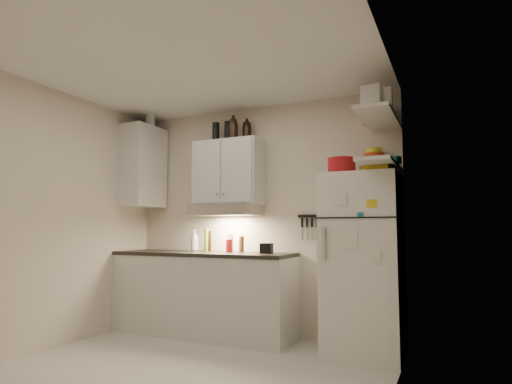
% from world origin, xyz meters
% --- Properties ---
extents(floor, '(3.20, 3.00, 0.02)m').
position_xyz_m(floor, '(0.00, 0.00, -0.01)').
color(floor, beige).
rests_on(floor, ground).
extents(ceiling, '(3.20, 3.00, 0.02)m').
position_xyz_m(ceiling, '(0.00, 0.00, 2.61)').
color(ceiling, silver).
rests_on(ceiling, ground).
extents(back_wall, '(3.20, 0.02, 2.60)m').
position_xyz_m(back_wall, '(0.00, 1.51, 1.30)').
color(back_wall, beige).
rests_on(back_wall, ground).
extents(left_wall, '(0.02, 3.00, 2.60)m').
position_xyz_m(left_wall, '(-1.61, 0.00, 1.30)').
color(left_wall, beige).
rests_on(left_wall, ground).
extents(right_wall, '(0.02, 3.00, 2.60)m').
position_xyz_m(right_wall, '(1.61, 0.00, 1.30)').
color(right_wall, beige).
rests_on(right_wall, ground).
extents(base_cabinet, '(2.10, 0.60, 0.88)m').
position_xyz_m(base_cabinet, '(-0.55, 1.20, 0.44)').
color(base_cabinet, silver).
rests_on(base_cabinet, floor).
extents(countertop, '(2.10, 0.62, 0.04)m').
position_xyz_m(countertop, '(-0.55, 1.20, 0.90)').
color(countertop, black).
rests_on(countertop, base_cabinet).
extents(upper_cabinet, '(0.80, 0.33, 0.75)m').
position_xyz_m(upper_cabinet, '(-0.30, 1.33, 1.83)').
color(upper_cabinet, silver).
rests_on(upper_cabinet, back_wall).
extents(side_cabinet, '(0.33, 0.55, 1.00)m').
position_xyz_m(side_cabinet, '(-1.44, 1.20, 1.95)').
color(side_cabinet, silver).
rests_on(side_cabinet, left_wall).
extents(range_hood, '(0.76, 0.46, 0.12)m').
position_xyz_m(range_hood, '(-0.30, 1.27, 1.39)').
color(range_hood, silver).
rests_on(range_hood, back_wall).
extents(fridge, '(0.70, 0.68, 1.70)m').
position_xyz_m(fridge, '(1.25, 1.16, 0.85)').
color(fridge, white).
rests_on(fridge, floor).
extents(shelf_hi, '(0.30, 0.95, 0.03)m').
position_xyz_m(shelf_hi, '(1.45, 1.02, 2.20)').
color(shelf_hi, silver).
rests_on(shelf_hi, right_wall).
extents(shelf_lo, '(0.30, 0.95, 0.03)m').
position_xyz_m(shelf_lo, '(1.45, 1.02, 1.76)').
color(shelf_lo, silver).
rests_on(shelf_lo, right_wall).
extents(knife_strip, '(0.42, 0.02, 0.03)m').
position_xyz_m(knife_strip, '(0.70, 1.49, 1.32)').
color(knife_strip, black).
rests_on(knife_strip, back_wall).
extents(dutch_oven, '(0.31, 0.31, 0.15)m').
position_xyz_m(dutch_oven, '(1.09, 1.01, 1.78)').
color(dutch_oven, '#AB1318').
rests_on(dutch_oven, fridge).
extents(book_stack, '(0.25, 0.30, 0.10)m').
position_xyz_m(book_stack, '(1.41, 1.01, 1.75)').
color(book_stack, yellow).
rests_on(book_stack, fridge).
extents(spice_jar, '(0.07, 0.07, 0.09)m').
position_xyz_m(spice_jar, '(1.26, 1.15, 1.75)').
color(spice_jar, silver).
rests_on(spice_jar, fridge).
extents(stock_pot, '(0.35, 0.35, 0.21)m').
position_xyz_m(stock_pot, '(1.39, 1.28, 2.32)').
color(stock_pot, silver).
rests_on(stock_pot, shelf_hi).
extents(tin_a, '(0.24, 0.22, 0.23)m').
position_xyz_m(tin_a, '(1.46, 0.98, 2.33)').
color(tin_a, '#AAAAAD').
rests_on(tin_a, shelf_hi).
extents(tin_b, '(0.18, 0.18, 0.16)m').
position_xyz_m(tin_b, '(1.46, 0.63, 2.30)').
color(tin_b, '#AAAAAD').
rests_on(tin_b, shelf_hi).
extents(bowl_teal, '(0.26, 0.26, 0.10)m').
position_xyz_m(bowl_teal, '(1.39, 1.34, 1.83)').
color(bowl_teal, '#166C79').
rests_on(bowl_teal, shelf_lo).
extents(bowl_orange, '(0.20, 0.20, 0.06)m').
position_xyz_m(bowl_orange, '(1.34, 1.39, 1.91)').
color(bowl_orange, red).
rests_on(bowl_orange, bowl_teal).
extents(bowl_yellow, '(0.16, 0.16, 0.05)m').
position_xyz_m(bowl_yellow, '(1.34, 1.39, 1.96)').
color(bowl_yellow, yellow).
rests_on(bowl_yellow, bowl_orange).
extents(plates, '(0.24, 0.24, 0.06)m').
position_xyz_m(plates, '(1.52, 1.05, 1.80)').
color(plates, '#166C79').
rests_on(plates, shelf_lo).
extents(growler_a, '(0.11, 0.11, 0.26)m').
position_xyz_m(growler_a, '(-0.21, 1.27, 2.33)').
color(growler_a, black).
rests_on(growler_a, upper_cabinet).
extents(growler_b, '(0.11, 0.11, 0.24)m').
position_xyz_m(growler_b, '(-0.10, 1.41, 2.32)').
color(growler_b, black).
rests_on(growler_b, upper_cabinet).
extents(thermos_a, '(0.10, 0.10, 0.24)m').
position_xyz_m(thermos_a, '(-0.33, 1.37, 2.32)').
color(thermos_a, black).
rests_on(thermos_a, upper_cabinet).
extents(thermos_b, '(0.11, 0.11, 0.24)m').
position_xyz_m(thermos_b, '(-0.49, 1.36, 2.32)').
color(thermos_b, black).
rests_on(thermos_b, upper_cabinet).
extents(side_jar, '(0.15, 0.15, 0.15)m').
position_xyz_m(side_jar, '(-1.37, 1.23, 2.53)').
color(side_jar, silver).
rests_on(side_jar, side_cabinet).
extents(soap_bottle, '(0.12, 0.12, 0.28)m').
position_xyz_m(soap_bottle, '(-0.71, 1.27, 1.06)').
color(soap_bottle, silver).
rests_on(soap_bottle, countertop).
extents(pepper_mill, '(0.07, 0.07, 0.18)m').
position_xyz_m(pepper_mill, '(-0.12, 1.32, 1.01)').
color(pepper_mill, brown).
rests_on(pepper_mill, countertop).
extents(oil_bottle, '(0.05, 0.05, 0.26)m').
position_xyz_m(oil_bottle, '(-0.56, 1.28, 1.05)').
color(oil_bottle, olive).
rests_on(oil_bottle, countertop).
extents(vinegar_bottle, '(0.06, 0.06, 0.24)m').
position_xyz_m(vinegar_bottle, '(-0.54, 1.31, 1.04)').
color(vinegar_bottle, black).
rests_on(vinegar_bottle, countertop).
extents(clear_bottle, '(0.08, 0.08, 0.20)m').
position_xyz_m(clear_bottle, '(-0.25, 1.29, 1.02)').
color(clear_bottle, silver).
rests_on(clear_bottle, countertop).
extents(red_jar, '(0.10, 0.10, 0.15)m').
position_xyz_m(red_jar, '(-0.23, 1.23, 0.99)').
color(red_jar, '#AB1318').
rests_on(red_jar, countertop).
extents(caddy, '(0.13, 0.10, 0.11)m').
position_xyz_m(caddy, '(0.22, 1.24, 0.97)').
color(caddy, black).
rests_on(caddy, countertop).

